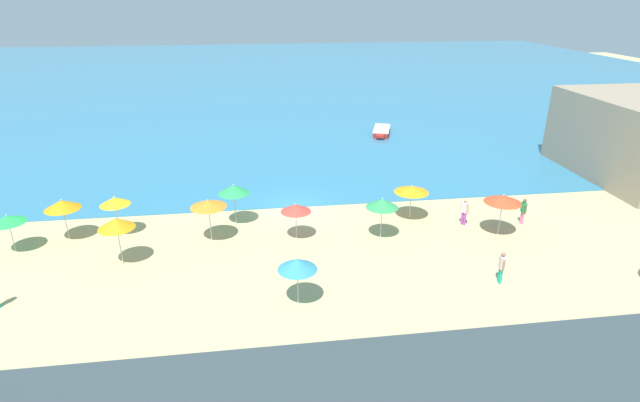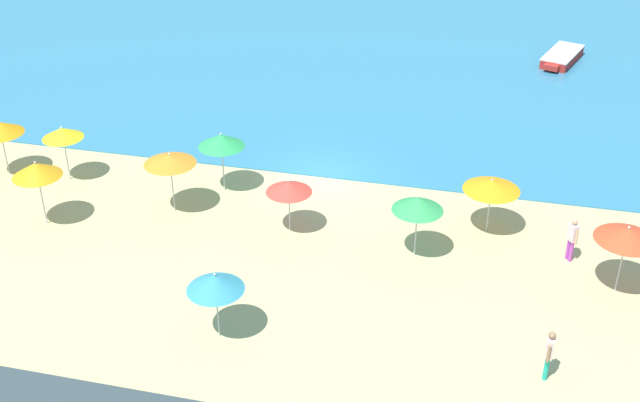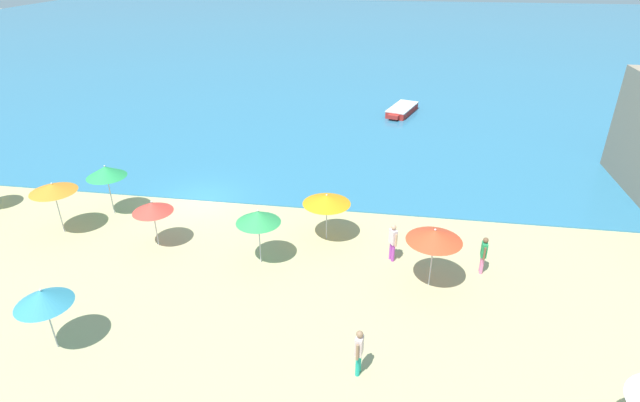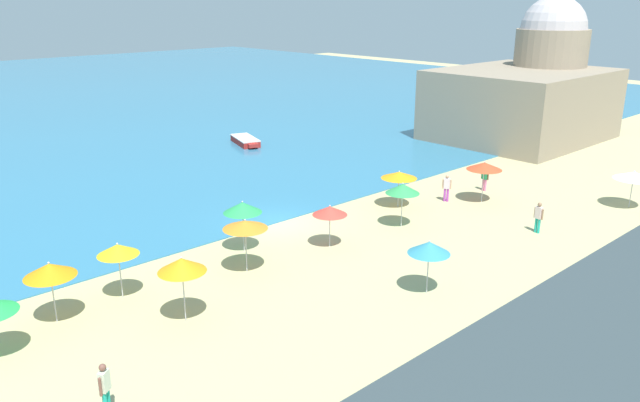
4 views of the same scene
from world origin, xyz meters
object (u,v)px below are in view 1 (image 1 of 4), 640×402
bather_3 (502,266)px  skiff_nearshore (382,131)px  beach_umbrella_2 (116,223)px  beach_umbrella_3 (208,204)px  beach_umbrella_6 (412,189)px  bather_2 (523,210)px  beach_umbrella_8 (7,219)px  beach_umbrella_9 (382,203)px  beach_umbrella_5 (503,199)px  beach_umbrella_10 (297,264)px  beach_umbrella_7 (115,201)px  beach_umbrella_11 (234,189)px  beach_umbrella_0 (62,205)px  bather_1 (464,210)px  beach_umbrella_4 (296,208)px

bather_3 → skiff_nearshore: size_ratio=0.39×
beach_umbrella_2 → beach_umbrella_3: 4.96m
beach_umbrella_6 → bather_3: (2.16, -7.90, -1.04)m
bather_2 → skiff_nearshore: size_ratio=0.38×
beach_umbrella_3 → beach_umbrella_8: bearing=179.3°
beach_umbrella_9 → skiff_nearshore: bearing=75.6°
beach_umbrella_5 → beach_umbrella_10: bearing=-156.4°
beach_umbrella_5 → bather_2: (2.14, 1.23, -1.37)m
beach_umbrella_7 → beach_umbrella_11: beach_umbrella_11 is taller
bather_3 → skiff_nearshore: 27.69m
beach_umbrella_7 → beach_umbrella_3: bearing=-14.8°
beach_umbrella_6 → bather_2: 6.96m
beach_umbrella_7 → beach_umbrella_8: beach_umbrella_7 is taller
beach_umbrella_3 → beach_umbrella_10: size_ratio=1.07×
beach_umbrella_0 → beach_umbrella_6: (20.49, 0.10, -0.20)m
bather_3 → beach_umbrella_6: bearing=105.3°
beach_umbrella_2 → beach_umbrella_6: (16.77, 3.44, -0.38)m
beach_umbrella_5 → beach_umbrella_11: bearing=166.8°
beach_umbrella_0 → bather_3: size_ratio=1.49×
beach_umbrella_2 → beach_umbrella_5: bearing=1.5°
beach_umbrella_6 → bather_3: 8.25m
beach_umbrella_2 → beach_umbrella_10: 10.12m
beach_umbrella_0 → skiff_nearshore: bearing=40.0°
bather_1 → beach_umbrella_3: bearing=-179.8°
beach_umbrella_2 → beach_umbrella_7: bearing=104.5°
beach_umbrella_8 → bather_3: bearing=-14.9°
beach_umbrella_3 → beach_umbrella_5: (16.79, -1.53, -0.01)m
beach_umbrella_0 → beach_umbrella_11: beach_umbrella_11 is taller
beach_umbrella_6 → beach_umbrella_5: bearing=-32.6°
beach_umbrella_0 → beach_umbrella_6: size_ratio=1.12×
beach_umbrella_8 → skiff_nearshore: size_ratio=0.52×
beach_umbrella_6 → beach_umbrella_9: size_ratio=0.90×
beach_umbrella_0 → beach_umbrella_2: size_ratio=0.93×
beach_umbrella_7 → bather_3: beach_umbrella_7 is taller
beach_umbrella_5 → beach_umbrella_11: size_ratio=0.99×
beach_umbrella_8 → beach_umbrella_10: (15.07, -7.09, 0.11)m
beach_umbrella_5 → bather_2: 2.82m
beach_umbrella_6 → beach_umbrella_3: bearing=-173.7°
beach_umbrella_5 → skiff_nearshore: size_ratio=0.60×
beach_umbrella_7 → beach_umbrella_10: 12.88m
beach_umbrella_7 → bather_2: size_ratio=1.50×
beach_umbrella_3 → bather_1: (15.28, 0.04, -1.34)m
beach_umbrella_10 → skiff_nearshore: 30.26m
beach_umbrella_0 → bather_1: 23.57m
beach_umbrella_2 → beach_umbrella_4: 9.55m
beach_umbrella_3 → bather_2: size_ratio=1.55×
beach_umbrella_2 → beach_umbrella_0: bearing=138.1°
beach_umbrella_0 → bather_2: bearing=-3.3°
beach_umbrella_9 → beach_umbrella_10: (-5.42, -5.98, -0.12)m
beach_umbrella_5 → beach_umbrella_11: 15.84m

